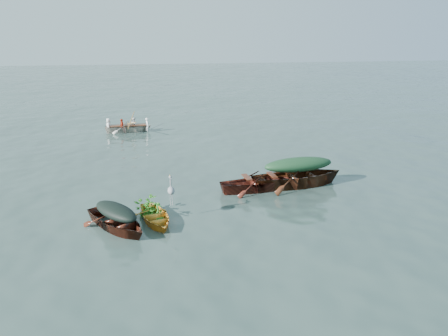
# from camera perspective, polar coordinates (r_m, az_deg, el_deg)

# --- Properties ---
(ground) EXTENTS (140.00, 140.00, 0.00)m
(ground) POSITION_cam_1_polar(r_m,az_deg,el_deg) (15.47, 3.58, -3.66)
(ground) COLOR #324741
(ground) RESTS_ON ground
(yellow_dinghy) EXTENTS (1.67, 2.80, 0.67)m
(yellow_dinghy) POSITION_cam_1_polar(r_m,az_deg,el_deg) (13.54, -8.96, -6.98)
(yellow_dinghy) COLOR gold
(yellow_dinghy) RESTS_ON ground
(dark_covered_boat) EXTENTS (2.95, 3.51, 0.83)m
(dark_covered_boat) POSITION_cam_1_polar(r_m,az_deg,el_deg) (13.31, -13.77, -7.74)
(dark_covered_boat) COLOR #471D10
(dark_covered_boat) RESTS_ON ground
(green_tarp_boat) EXTENTS (5.02, 2.00, 1.18)m
(green_tarp_boat) POSITION_cam_1_polar(r_m,az_deg,el_deg) (16.63, 9.56, -2.36)
(green_tarp_boat) COLOR #461D10
(green_tarp_boat) RESTS_ON ground
(open_wooden_boat) EXTENTS (4.10, 1.54, 0.91)m
(open_wooden_boat) POSITION_cam_1_polar(r_m,az_deg,el_deg) (16.03, 4.61, -2.92)
(open_wooden_boat) COLOR #552015
(open_wooden_boat) RESTS_ON ground
(rowed_boat) EXTENTS (3.69, 1.19, 0.84)m
(rowed_boat) POSITION_cam_1_polar(r_m,az_deg,el_deg) (26.05, -12.35, 4.61)
(rowed_boat) COLOR beige
(rowed_boat) RESTS_ON ground
(dark_tarp_cover) EXTENTS (1.62, 1.93, 0.40)m
(dark_tarp_cover) POSITION_cam_1_polar(r_m,az_deg,el_deg) (13.07, -13.96, -5.30)
(dark_tarp_cover) COLOR black
(dark_tarp_cover) RESTS_ON dark_covered_boat
(green_tarp_cover) EXTENTS (2.76, 1.10, 0.52)m
(green_tarp_cover) POSITION_cam_1_polar(r_m,az_deg,el_deg) (16.37, 9.71, 0.44)
(green_tarp_cover) COLOR #163720
(green_tarp_cover) RESTS_ON green_tarp_boat
(thwart_benches) EXTENTS (2.06, 0.90, 0.04)m
(thwart_benches) POSITION_cam_1_polar(r_m,az_deg,el_deg) (15.88, 4.65, -1.30)
(thwart_benches) COLOR #431C0F
(thwart_benches) RESTS_ON open_wooden_boat
(heron) EXTENTS (0.36, 0.45, 0.92)m
(heron) POSITION_cam_1_polar(r_m,az_deg,el_deg) (13.42, -6.90, -3.45)
(heron) COLOR gray
(heron) RESTS_ON yellow_dinghy
(dinghy_weeds) EXTENTS (0.88, 1.03, 0.60)m
(dinghy_weeds) POSITION_cam_1_polar(r_m,az_deg,el_deg) (13.80, -9.57, -3.69)
(dinghy_weeds) COLOR #32751E
(dinghy_weeds) RESTS_ON yellow_dinghy
(rowers) EXTENTS (2.59, 1.05, 0.76)m
(rowers) POSITION_cam_1_polar(r_m,az_deg,el_deg) (25.89, -12.46, 6.34)
(rowers) COLOR white
(rowers) RESTS_ON rowed_boat
(oars) EXTENTS (0.67, 2.61, 0.06)m
(oars) POSITION_cam_1_polar(r_m,az_deg,el_deg) (25.96, -12.41, 5.58)
(oars) COLOR olive
(oars) RESTS_ON rowed_boat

